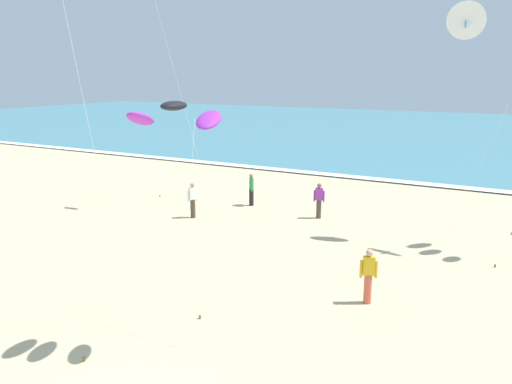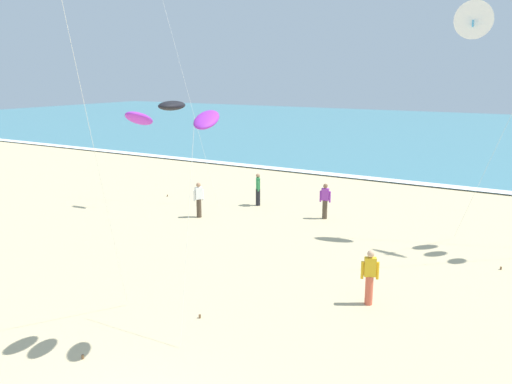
{
  "view_description": "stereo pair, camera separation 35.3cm",
  "coord_description": "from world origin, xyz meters",
  "px_view_note": "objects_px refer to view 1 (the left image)",
  "views": [
    {
      "loc": [
        5.66,
        -5.16,
        6.32
      ],
      "look_at": [
        -0.58,
        6.04,
        3.37
      ],
      "focal_mm": 36.31,
      "sensor_mm": 36.0,
      "label": 1
    },
    {
      "loc": [
        5.96,
        -4.98,
        6.32
      ],
      "look_at": [
        -0.58,
        6.04,
        3.37
      ],
      "focal_mm": 36.31,
      "sensor_mm": 36.0,
      "label": 2
    }
  ],
  "objects_px": {
    "kite_delta_ivory_low": "(467,21)",
    "kite_arc_charcoal_outer": "(174,115)",
    "bystander_purple_top": "(319,200)",
    "bystander_green_top": "(251,189)",
    "bystander_yellow_top": "(368,276)",
    "bystander_white_top": "(193,200)"
  },
  "relations": [
    {
      "from": "kite_delta_ivory_low",
      "to": "kite_arc_charcoal_outer",
      "type": "bearing_deg",
      "value": -108.58
    },
    {
      "from": "bystander_purple_top",
      "to": "bystander_green_top",
      "type": "relative_size",
      "value": 1.0
    },
    {
      "from": "bystander_yellow_top",
      "to": "bystander_green_top",
      "type": "bearing_deg",
      "value": 136.05
    },
    {
      "from": "bystander_purple_top",
      "to": "bystander_green_top",
      "type": "bearing_deg",
      "value": 172.21
    },
    {
      "from": "bystander_purple_top",
      "to": "bystander_white_top",
      "type": "distance_m",
      "value": 5.62
    },
    {
      "from": "bystander_green_top",
      "to": "kite_arc_charcoal_outer",
      "type": "bearing_deg",
      "value": -67.24
    },
    {
      "from": "bystander_yellow_top",
      "to": "bystander_purple_top",
      "type": "bearing_deg",
      "value": 121.31
    },
    {
      "from": "bystander_white_top",
      "to": "kite_arc_charcoal_outer",
      "type": "bearing_deg",
      "value": -55.39
    },
    {
      "from": "bystander_yellow_top",
      "to": "bystander_white_top",
      "type": "relative_size",
      "value": 1.0
    },
    {
      "from": "kite_arc_charcoal_outer",
      "to": "bystander_purple_top",
      "type": "xyz_separation_m",
      "value": [
        -1.52,
        12.04,
        -4.64
      ]
    },
    {
      "from": "kite_arc_charcoal_outer",
      "to": "bystander_green_top",
      "type": "relative_size",
      "value": 3.62
    },
    {
      "from": "bystander_yellow_top",
      "to": "bystander_white_top",
      "type": "xyz_separation_m",
      "value": [
        -9.5,
        4.82,
        0.0
      ]
    },
    {
      "from": "bystander_purple_top",
      "to": "bystander_white_top",
      "type": "bearing_deg",
      "value": -151.64
    },
    {
      "from": "kite_delta_ivory_low",
      "to": "bystander_green_top",
      "type": "relative_size",
      "value": 5.57
    },
    {
      "from": "bystander_green_top",
      "to": "bystander_white_top",
      "type": "bearing_deg",
      "value": -110.66
    },
    {
      "from": "bystander_white_top",
      "to": "kite_delta_ivory_low",
      "type": "bearing_deg",
      "value": 13.71
    },
    {
      "from": "kite_delta_ivory_low",
      "to": "kite_arc_charcoal_outer",
      "type": "xyz_separation_m",
      "value": [
        -4.01,
        -11.93,
        -2.7
      ]
    },
    {
      "from": "bystander_purple_top",
      "to": "kite_delta_ivory_low",
      "type": "bearing_deg",
      "value": -1.18
    },
    {
      "from": "bystander_purple_top",
      "to": "bystander_green_top",
      "type": "xyz_separation_m",
      "value": [
        -3.75,
        0.51,
        0.0
      ]
    },
    {
      "from": "bystander_purple_top",
      "to": "bystander_yellow_top",
      "type": "relative_size",
      "value": 1.0
    },
    {
      "from": "kite_delta_ivory_low",
      "to": "bystander_yellow_top",
      "type": "height_order",
      "value": "kite_delta_ivory_low"
    },
    {
      "from": "bystander_purple_top",
      "to": "bystander_green_top",
      "type": "distance_m",
      "value": 3.78
    }
  ]
}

